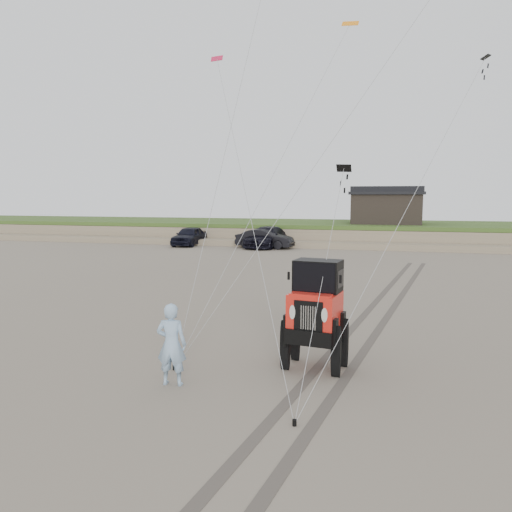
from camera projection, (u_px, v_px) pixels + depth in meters
The scene contains 11 objects.
ground at pixel (267, 397), 10.43m from camera, with size 160.00×160.00×0.00m, color #6B6054.
dune_ridge at pixel (363, 233), 46.28m from camera, with size 160.00×14.25×1.73m.
cabin at pixel (386, 207), 45.00m from camera, with size 6.40×5.40×3.35m.
truck_a at pixel (189, 236), 42.52m from camera, with size 1.90×4.72×1.61m, color black.
truck_b at pixel (265, 239), 40.23m from camera, with size 1.62×4.65×1.53m, color black.
truck_c at pixel (267, 237), 41.01m from camera, with size 2.35×5.77×1.67m, color black.
jeep at pixel (315, 326), 12.05m from camera, with size 2.45×5.69×2.12m, color red, non-canonical shape.
man at pixel (172, 344), 11.02m from camera, with size 0.68×0.44×1.85m, color #84ACCC.
stake_main at pixel (174, 367), 12.07m from camera, with size 0.08×0.08×0.12m, color black.
stake_aux at pixel (294, 423), 9.13m from camera, with size 0.08×0.08×0.12m, color black.
tire_tracks at pixel (376, 315), 17.58m from camera, with size 5.22×29.74×0.01m.
Camera 1 is at (2.38, -9.71, 4.18)m, focal length 35.00 mm.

